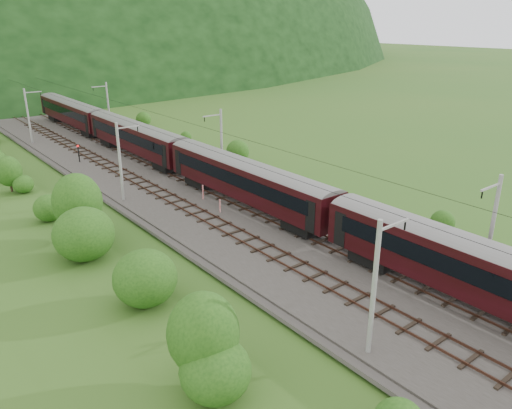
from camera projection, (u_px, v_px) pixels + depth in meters
ground at (431, 317)px, 31.68m from camera, size 600.00×600.00×0.00m
railbed at (319, 259)px, 38.95m from camera, size 14.00×220.00×0.30m
track_left at (296, 266)px, 37.47m from camera, size 2.40×220.00×0.27m
track_right at (340, 249)px, 40.28m from camera, size 2.40×220.00×0.27m
catenary_left at (121, 160)px, 49.97m from camera, size 2.54×192.28×8.00m
catenary_right at (221, 142)px, 57.11m from camera, size 2.54×192.28×8.00m
overhead_wires at (323, 174)px, 36.52m from camera, size 4.83×198.00×0.03m
train at (183, 150)px, 56.82m from camera, size 3.14×150.67×5.47m
hazard_post_near at (220, 206)px, 47.84m from camera, size 0.14×0.14×1.32m
hazard_post_far at (203, 192)px, 51.31m from camera, size 0.16×0.16×1.51m
signal at (79, 152)px, 64.38m from camera, size 0.25×0.25×2.24m
vegetation_left at (103, 249)px, 36.08m from camera, size 9.09×147.62×5.90m
vegetation_right at (464, 224)px, 42.63m from camera, size 6.91×107.60×3.08m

